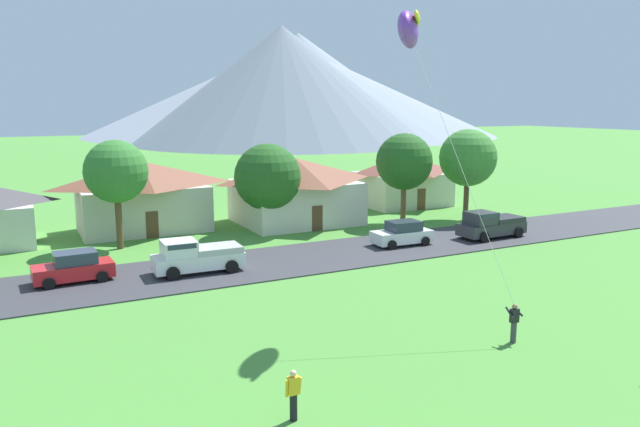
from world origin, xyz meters
TOP-DOWN VIEW (x-y plane):
  - road_strip at (0.00, 28.41)m, footprint 160.00×7.44m
  - mountain_far_east_ridge at (71.60, 174.99)m, footprint 92.19×92.19m
  - mountain_west_ridge at (49.05, 136.64)m, footprint 75.13×75.13m
  - mountain_east_ridge at (68.43, 173.60)m, footprint 128.68×128.68m
  - house_leftmost at (20.67, 42.94)m, footprint 8.64×6.94m
  - house_left_center at (-4.29, 42.05)m, footprint 10.19×6.55m
  - house_rightmost at (7.69, 39.66)m, footprint 9.96×8.59m
  - tree_left_of_center at (-6.98, 36.65)m, footprint 4.24×4.24m
  - tree_center at (4.04, 36.82)m, footprint 5.09×5.09m
  - tree_right_of_center at (21.01, 33.91)m, footprint 4.81×4.81m
  - tree_near_right at (15.29, 34.99)m, footprint 4.62×4.62m
  - parked_car_white_west_end at (10.70, 28.51)m, footprint 4.27×2.22m
  - parked_car_red_mid_west at (-10.57, 29.49)m, footprint 4.28×2.23m
  - pickup_truck_charcoal_west_side at (17.80, 27.48)m, footprint 5.26×2.45m
  - pickup_truck_white_east_side at (-4.06, 28.20)m, footprint 5.26×2.46m
  - kite_flyer_with_kite at (3.03, 17.29)m, footprint 3.48×7.10m
  - watcher_person at (-5.94, 10.49)m, footprint 0.56×0.24m

SIDE VIEW (x-z plane):
  - road_strip at x=0.00m, z-range 0.00..0.08m
  - parked_car_white_west_end at x=10.70m, z-range 0.03..1.71m
  - parked_car_red_mid_west at x=-10.57m, z-range 0.03..1.71m
  - watcher_person at x=-5.94m, z-range 0.04..1.71m
  - pickup_truck_charcoal_west_side at x=17.80m, z-range 0.06..2.06m
  - pickup_truck_white_east_side at x=-4.06m, z-range 0.06..2.06m
  - house_leftmost at x=20.67m, z-range 0.09..5.03m
  - house_rightmost at x=7.69m, z-range 0.10..5.48m
  - house_left_center at x=-4.29m, z-range 0.10..5.53m
  - tree_center at x=4.04m, z-range 0.87..7.74m
  - tree_near_right at x=15.29m, z-range 1.40..8.88m
  - tree_left_of_center at x=-6.98m, z-range 1.57..9.01m
  - tree_right_of_center at x=21.01m, z-range 1.44..9.19m
  - kite_flyer_with_kite at x=3.03m, z-range 5.79..19.69m
  - mountain_east_ridge at x=68.43m, z-range 0.00..28.81m
  - mountain_west_ridge at x=49.05m, z-range 0.00..29.09m
  - mountain_far_east_ridge at x=71.60m, z-range 0.00..32.25m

